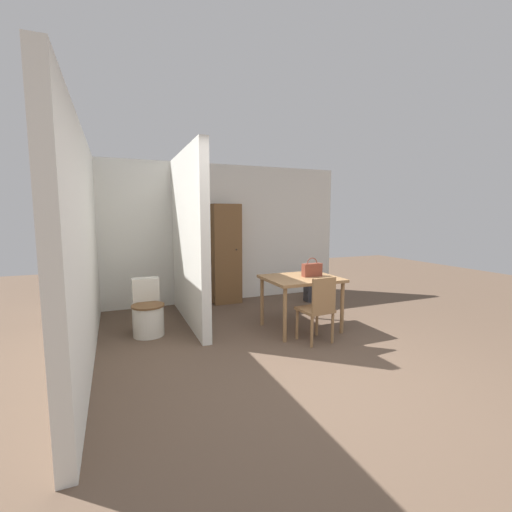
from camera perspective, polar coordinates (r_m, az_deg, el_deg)
ground_plane at (r=3.50m, az=10.20°, el=-20.28°), size 16.00×16.00×0.00m
wall_back at (r=6.35m, az=-6.88°, el=3.74°), size 4.95×0.12×2.50m
wall_left at (r=4.35m, az=-26.74°, el=1.64°), size 0.12×4.44×2.50m
partition_wall at (r=5.11m, az=-11.27°, el=2.91°), size 0.12×2.10×2.50m
dining_table at (r=4.78m, az=7.52°, el=-4.50°), size 0.98×0.84×0.74m
wooden_chair at (r=4.35m, az=10.32°, el=-8.42°), size 0.41×0.41×0.84m
toilet at (r=4.85m, az=-17.60°, el=-8.96°), size 0.42×0.57×0.73m
handbag at (r=4.83m, az=9.32°, el=-2.24°), size 0.28×0.10×0.26m
wooden_cabinet at (r=6.19m, az=-5.03°, el=0.35°), size 0.50×0.35×1.78m
space_heater at (r=6.46m, az=9.44°, el=-5.57°), size 0.30×0.18×0.42m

